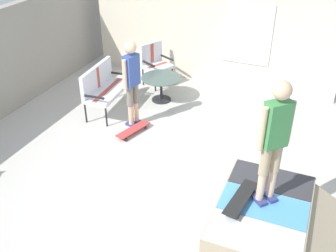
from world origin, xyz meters
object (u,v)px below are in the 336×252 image
object	(u,v)px
patio_bench	(103,85)
skateboard_by_bench	(133,130)
skate_ramp	(264,221)
person_skater	(275,135)
skateboard_on_ramp	(241,198)
person_watching	(132,78)
patio_table	(161,84)
patio_chair_near_house	(154,60)

from	to	relation	value
patio_bench	skateboard_by_bench	size ratio (longest dim) A/B	1.56
skate_ramp	person_skater	distance (m)	1.32
skateboard_on_ramp	person_watching	bearing A→B (deg)	52.38
patio_table	patio_chair_near_house	bearing A→B (deg)	34.14
person_skater	skate_ramp	bearing A→B (deg)	-153.72
patio_bench	skate_ramp	bearing A→B (deg)	-120.15
patio_chair_near_house	person_watching	size ratio (longest dim) A/B	0.58
patio_table	skateboard_on_ramp	distance (m)	4.22
patio_table	person_watching	size ratio (longest dim) A/B	0.51
patio_chair_near_house	skateboard_on_ramp	world-z (taller)	patio_chair_near_house
person_skater	patio_bench	bearing A→B (deg)	60.72
patio_bench	person_skater	size ratio (longest dim) A/B	0.73
skate_ramp	skateboard_on_ramp	world-z (taller)	skateboard_on_ramp
skate_ramp	person_watching	size ratio (longest dim) A/B	1.09
patio_chair_near_house	skateboard_on_ramp	xyz separation A→B (m)	(-4.06, -3.15, 0.02)
patio_table	person_watching	bearing A→B (deg)	176.10
patio_chair_near_house	patio_table	size ratio (longest dim) A/B	1.13
person_skater	skateboard_on_ramp	size ratio (longest dim) A/B	2.15
patio_table	skateboard_by_bench	world-z (taller)	patio_table
skate_ramp	patio_bench	xyz separation A→B (m)	(2.26, 3.90, 0.34)
patio_bench	person_skater	world-z (taller)	person_skater
patio_chair_near_house	skate_ramp	bearing A→B (deg)	-138.79
person_watching	person_skater	distance (m)	3.57
patio_table	skateboard_on_ramp	bearing A→B (deg)	-141.42
patio_table	person_skater	xyz separation A→B (m)	(-3.09, -2.90, 1.18)
person_skater	skateboard_on_ramp	bearing A→B (deg)	125.42
skate_ramp	skateboard_on_ramp	bearing A→B (deg)	105.04
skate_ramp	patio_chair_near_house	xyz separation A→B (m)	(3.97, 3.48, 0.34)
person_skater	skateboard_on_ramp	world-z (taller)	person_skater
skateboard_by_bench	skateboard_on_ramp	size ratio (longest dim) A/B	1.00
skate_ramp	patio_table	world-z (taller)	patio_table
patio_chair_near_house	person_watching	bearing A→B (deg)	-167.44
skateboard_by_bench	skateboard_on_ramp	xyz separation A→B (m)	(-1.76, -2.55, 0.55)
skate_ramp	skateboard_by_bench	size ratio (longest dim) A/B	2.34
patio_chair_near_house	skateboard_on_ramp	size ratio (longest dim) A/B	1.24
patio_chair_near_house	skateboard_on_ramp	bearing A→B (deg)	-142.23
patio_bench	skateboard_on_ramp	world-z (taller)	patio_bench
patio_table	person_skater	distance (m)	4.40
skateboard_on_ramp	patio_bench	bearing A→B (deg)	56.59
person_watching	patio_table	bearing A→B (deg)	-3.90
person_watching	skateboard_by_bench	size ratio (longest dim) A/B	2.15
skate_ramp	patio_chair_near_house	distance (m)	5.29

